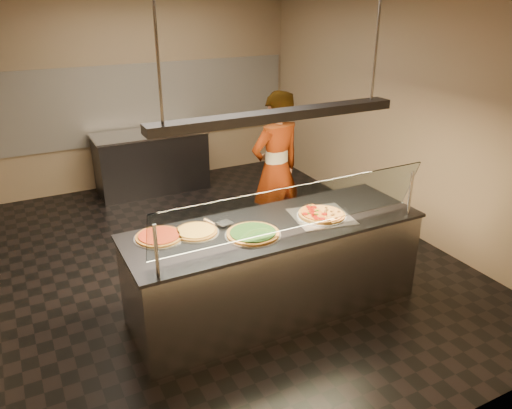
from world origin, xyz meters
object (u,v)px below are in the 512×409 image
half_pizza_sausage (331,212)px  pizza_tomato (159,236)px  sneeze_guard (296,208)px  worker (276,170)px  serving_counter (275,267)px  pizza_spinach (253,233)px  pizza_cheese (196,231)px  prep_table (151,161)px  perforated_tray (321,216)px  heat_lamp_housing (277,115)px  half_pizza_pepperoni (312,215)px  pizza_spatula (215,222)px

half_pizza_sausage → pizza_tomato: half_pizza_sausage is taller
half_pizza_sausage → pizza_tomato: size_ratio=1.08×
sneeze_guard → worker: worker is taller
serving_counter → pizza_spinach: 0.57m
pizza_cheese → prep_table: bearing=80.6°
perforated_tray → heat_lamp_housing: heat_lamp_housing is taller
serving_counter → half_pizza_pepperoni: half_pizza_pepperoni is taller
serving_counter → perforated_tray: size_ratio=4.54×
half_pizza_sausage → sneeze_guard: bearing=-154.0°
serving_counter → pizza_spinach: pizza_spinach is taller
pizza_spinach → pizza_tomato: pizza_spinach is taller
sneeze_guard → half_pizza_pepperoni: sneeze_guard is taller
perforated_tray → sneeze_guard: bearing=-148.7°
pizza_spinach → pizza_cheese: (-0.43, 0.28, -0.00)m
serving_counter → heat_lamp_housing: heat_lamp_housing is taller
sneeze_guard → perforated_tray: bearing=31.3°
prep_table → serving_counter: bearing=-87.9°
serving_counter → heat_lamp_housing: size_ratio=1.23×
perforated_tray → half_pizza_sausage: (0.11, -0.00, 0.02)m
half_pizza_sausage → pizza_spinach: (-0.87, -0.05, -0.01)m
pizza_spatula → prep_table: (0.37, 3.46, -0.49)m
half_pizza_pepperoni → pizza_spinach: size_ratio=0.95×
pizza_spinach → heat_lamp_housing: bearing=20.0°
half_pizza_sausage → pizza_spinach: half_pizza_sausage is taller
sneeze_guard → half_pizza_sausage: sneeze_guard is taller
serving_counter → pizza_spatula: 0.74m
serving_counter → worker: worker is taller
serving_counter → prep_table: 3.71m
pizza_cheese → pizza_tomato: 0.33m
perforated_tray → pizza_spinach: (-0.76, -0.05, 0.01)m
pizza_spinach → sneeze_guard: bearing=-39.4°
serving_counter → half_pizza_sausage: half_pizza_sausage is taller
sneeze_guard → half_pizza_sausage: (0.58, 0.28, -0.27)m
half_pizza_sausage → pizza_spinach: size_ratio=0.95×
sneeze_guard → pizza_tomato: sneeze_guard is taller
heat_lamp_housing → pizza_spatula: bearing=154.1°
serving_counter → half_pizza_sausage: size_ratio=5.93×
pizza_tomato → pizza_spinach: bearing=-23.6°
pizza_spatula → pizza_spinach: bearing=-58.7°
prep_table → pizza_spatula: bearing=-96.0°
pizza_spatula → half_pizza_sausage: bearing=-15.6°
pizza_cheese → worker: size_ratio=0.22×
pizza_tomato → pizza_spatula: size_ratio=1.95×
pizza_spatula → heat_lamp_housing: (0.50, -0.24, 0.99)m
pizza_tomato → heat_lamp_housing: heat_lamp_housing is taller
pizza_spinach → pizza_spatula: size_ratio=2.21×
pizza_tomato → heat_lamp_housing: (1.04, -0.22, 1.01)m
serving_counter → pizza_spinach: (-0.29, -0.11, 0.48)m
pizza_spinach → worker: size_ratio=0.26×
serving_counter → half_pizza_pepperoni: 0.62m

